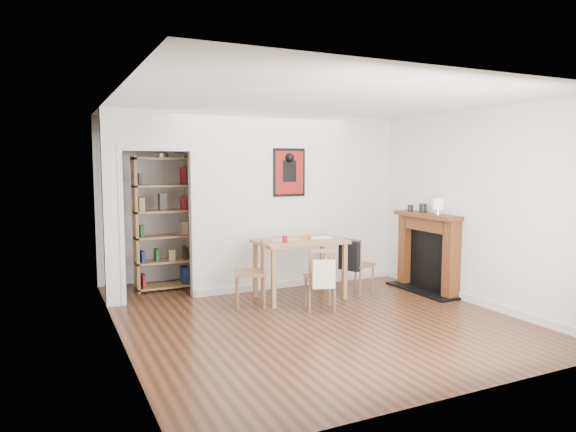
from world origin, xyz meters
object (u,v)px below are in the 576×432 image
chair_left (250,273)px  chair_front (320,278)px  fireplace (428,250)px  ceramic_jar_b (410,208)px  chair_right (357,264)px  orange_fruit (309,236)px  dining_table (300,247)px  notebook (319,237)px  red_glass (285,239)px  mantel_lamp (438,205)px  bookshelf (163,224)px  ceramic_jar_a (423,208)px

chair_left → chair_front: 0.93m
fireplace → ceramic_jar_b: bearing=107.1°
chair_right → orange_fruit: orange_fruit is taller
dining_table → orange_fruit: (0.18, 0.06, 0.14)m
notebook → red_glass: bearing=-164.7°
chair_front → ceramic_jar_b: ceramic_jar_b is taller
notebook → mantel_lamp: mantel_lamp is taller
chair_left → red_glass: 0.66m
ceramic_jar_b → fireplace: bearing=-72.9°
fireplace → red_glass: 2.23m
dining_table → ceramic_jar_b: 1.88m
bookshelf → ceramic_jar_a: 3.89m
dining_table → notebook: bearing=7.5°
chair_right → dining_table: bearing=173.8°
bookshelf → ceramic_jar_b: size_ratio=18.94×
dining_table → chair_front: (-0.02, -0.63, -0.31)m
chair_left → bookshelf: bookshelf is taller
chair_left → ceramic_jar_a: ceramic_jar_a is taller
chair_front → orange_fruit: bearing=73.5°
dining_table → orange_fruit: bearing=19.6°
dining_table → red_glass: size_ratio=13.43×
chair_left → chair_front: chair_left is taller
ceramic_jar_a → ceramic_jar_b: (-0.10, 0.17, -0.01)m
red_glass → ceramic_jar_b: ceramic_jar_b is taller
fireplace → notebook: 1.66m
red_glass → notebook: bearing=15.3°
red_glass → notebook: (0.62, 0.17, -0.04)m
orange_fruit → dining_table: bearing=-160.4°
chair_front → bookshelf: 2.61m
mantel_lamp → chair_right: bearing=145.4°
mantel_lamp → bookshelf: bearing=148.4°
bookshelf → ceramic_jar_a: bearing=-25.4°
chair_right → orange_fruit: bearing=167.1°
notebook → ceramic_jar_b: 1.53m
chair_right → mantel_lamp: size_ratio=3.47×
chair_right → mantel_lamp: 1.43m
red_glass → ceramic_jar_b: (2.09, -0.01, 0.34)m
dining_table → bookshelf: size_ratio=0.61×
ceramic_jar_a → notebook: bearing=167.5°
mantel_lamp → ceramic_jar_b: size_ratio=2.22×
chair_right → ceramic_jar_a: size_ratio=6.28×
chair_left → chair_front: size_ratio=1.08×
dining_table → mantel_lamp: mantel_lamp is taller
chair_right → fireplace: fireplace is taller
notebook → mantel_lamp: bearing=-27.8°
fireplace → ceramic_jar_a: 0.62m
chair_left → orange_fruit: size_ratio=11.12×
chair_left → ceramic_jar_b: size_ratio=8.43×
dining_table → ceramic_jar_b: ceramic_jar_b is taller
chair_front → bookshelf: bookshelf is taller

